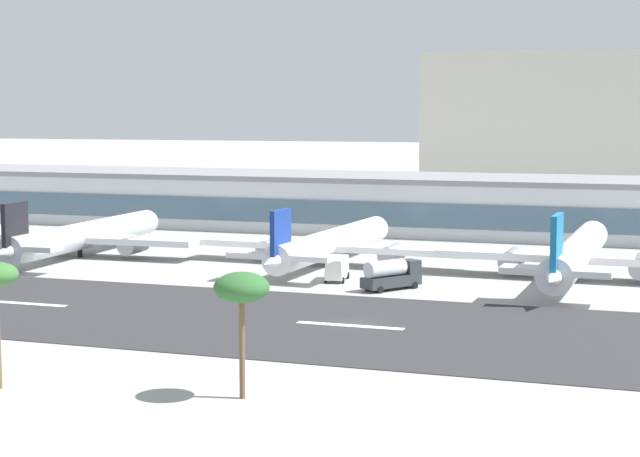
% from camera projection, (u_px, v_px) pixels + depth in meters
% --- Properties ---
extents(ground_plane, '(1400.00, 1400.00, 0.00)m').
position_uv_depth(ground_plane, '(354.00, 324.00, 112.75)').
color(ground_plane, '#9E9E99').
extents(runway_strip, '(800.00, 35.30, 0.08)m').
position_uv_depth(runway_strip, '(351.00, 326.00, 111.46)').
color(runway_strip, '#2D2D30').
rests_on(runway_strip, ground_plane).
extents(runway_centreline_dash_3, '(12.00, 1.20, 0.01)m').
position_uv_depth(runway_centreline_dash_3, '(22.00, 303.00, 124.56)').
color(runway_centreline_dash_3, white).
rests_on(runway_centreline_dash_3, runway_strip).
extents(runway_centreline_dash_4, '(12.00, 1.20, 0.01)m').
position_uv_depth(runway_centreline_dash_4, '(350.00, 325.00, 111.48)').
color(runway_centreline_dash_4, white).
rests_on(runway_centreline_dash_4, runway_strip).
extents(terminal_building, '(212.16, 27.15, 10.85)m').
position_uv_depth(terminal_building, '(396.00, 203.00, 202.53)').
color(terminal_building, silver).
rests_on(terminal_building, ground_plane).
extents(distant_hotel_block, '(107.69, 29.64, 39.45)m').
position_uv_depth(distant_hotel_block, '(624.00, 125.00, 282.74)').
color(distant_hotel_block, beige).
rests_on(distant_hotel_block, ground_plane).
extents(airliner_black_tail_gate_0, '(39.76, 48.90, 10.20)m').
position_uv_depth(airliner_black_tail_gate_0, '(80.00, 237.00, 165.11)').
color(airliner_black_tail_gate_0, silver).
rests_on(airliner_black_tail_gate_0, ground_plane).
extents(airliner_navy_tail_gate_1, '(43.84, 47.92, 10.00)m').
position_uv_depth(airliner_navy_tail_gate_1, '(328.00, 245.00, 155.68)').
color(airliner_navy_tail_gate_1, white).
rests_on(airliner_navy_tail_gate_1, ground_plane).
extents(airliner_blue_tail_gate_2, '(38.88, 52.09, 10.87)m').
position_uv_depth(airliner_blue_tail_gate_2, '(575.00, 255.00, 141.79)').
color(airliner_blue_tail_gate_2, silver).
rests_on(airliner_blue_tail_gate_2, ground_plane).
extents(service_fuel_truck_0, '(6.93, 8.49, 3.95)m').
position_uv_depth(service_fuel_truck_0, '(392.00, 274.00, 134.46)').
color(service_fuel_truck_0, '#2D3338').
rests_on(service_fuel_truck_0, ground_plane).
extents(service_box_truck_1, '(3.35, 6.27, 3.25)m').
position_uv_depth(service_box_truck_1, '(337.00, 268.00, 141.63)').
color(service_box_truck_1, white).
rests_on(service_box_truck_1, ground_plane).
extents(palm_tree_1, '(4.49, 4.49, 10.28)m').
position_uv_depth(palm_tree_1, '(242.00, 289.00, 82.32)').
color(palm_tree_1, brown).
rests_on(palm_tree_1, ground_plane).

